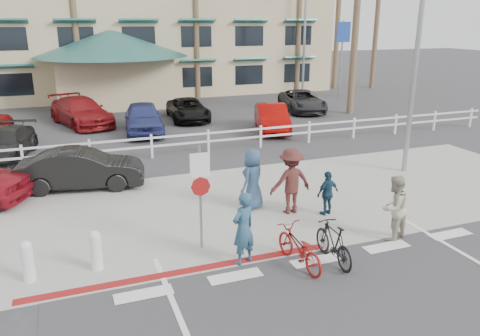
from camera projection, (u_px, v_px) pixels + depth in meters
name	position (u px, v px, depth m)	size (l,w,h in m)	color
ground	(329.00, 273.00, 10.39)	(140.00, 140.00, 0.00)	#333335
bike_path	(385.00, 326.00, 8.60)	(12.00, 16.00, 0.01)	#333335
sidewalk_plaza	(253.00, 203.00, 14.41)	(22.00, 7.00, 0.01)	gray
cross_street	(214.00, 167.00, 17.98)	(40.00, 5.00, 0.01)	#333335
parking_lot	(163.00, 120.00, 26.46)	(50.00, 16.00, 0.01)	#333335
curb_red	(184.00, 272.00, 10.45)	(7.00, 0.25, 0.02)	maroon
rail_fence	(211.00, 141.00, 19.78)	(29.40, 0.16, 1.00)	silver
building	(151.00, 17.00, 37.04)	(28.00, 16.00, 11.30)	#C7B288
sign_post	(200.00, 193.00, 11.15)	(0.50, 0.10, 2.90)	gray
bollard_0	(96.00, 250.00, 10.42)	(0.26, 0.26, 0.95)	silver
bollard_1	(28.00, 261.00, 9.96)	(0.26, 0.26, 0.95)	silver
streetlight_0	(417.00, 47.00, 16.12)	(0.60, 2.00, 9.00)	gray
streetlight_1	(305.00, 29.00, 34.41)	(0.60, 2.00, 9.50)	gray
info_sign	(341.00, 58.00, 33.88)	(1.20, 0.16, 5.60)	navy
palm_5	(195.00, 3.00, 32.09)	(4.00, 4.00, 13.00)	#143416
palm_9	(378.00, 6.00, 37.12)	(4.00, 4.00, 13.00)	#143416
bike_red	(299.00, 248.00, 10.60)	(0.60, 1.73, 0.91)	maroon
rider_red	(243.00, 229.00, 10.59)	(0.63, 0.42, 1.74)	navy
bike_black	(333.00, 243.00, 10.76)	(0.46, 1.62, 0.97)	black
rider_black	(394.00, 208.00, 11.82)	(0.83, 0.64, 1.70)	#ACA88F
pedestrian_a	(291.00, 181.00, 13.42)	(1.25, 0.72, 1.94)	#491E1C
pedestrian_child	(328.00, 193.00, 13.36)	(0.77, 0.32, 1.31)	#163747
pedestrian_b	(253.00, 179.00, 13.77)	(0.89, 0.58, 1.83)	navy
car_white_sedan	(82.00, 169.00, 15.52)	(1.41, 4.04, 1.33)	black
lot_car_1	(5.00, 144.00, 18.84)	(1.73, 4.27, 1.24)	black
lot_car_2	(144.00, 118.00, 23.15)	(1.80, 4.48, 1.53)	navy
lot_car_3	(272.00, 118.00, 23.60)	(1.43, 4.11, 1.36)	#8A0502
lot_car_4	(81.00, 112.00, 24.94)	(2.06, 5.08, 1.47)	maroon
lot_car_5	(188.00, 109.00, 26.30)	(2.00, 4.33, 1.20)	black
lot_car_6	(302.00, 101.00, 28.80)	(2.13, 4.63, 1.29)	#27272B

